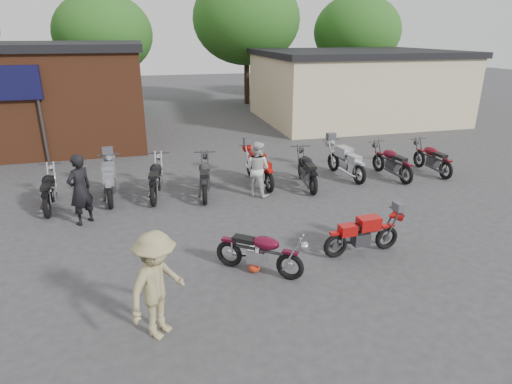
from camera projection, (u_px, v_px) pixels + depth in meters
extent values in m
plane|color=#343437|center=(306.00, 270.00, 8.96)|extent=(90.00, 90.00, 0.00)
cube|color=brown|center=(2.00, 97.00, 18.82)|extent=(12.00, 8.00, 4.00)
cube|color=#C5BB8D|center=(354.00, 88.00, 23.95)|extent=(10.00, 8.00, 3.50)
ellipsoid|color=red|center=(254.00, 267.00, 8.87)|extent=(0.33, 0.33, 0.23)
imported|color=black|center=(80.00, 190.00, 10.86)|extent=(0.80, 0.79, 1.86)
imported|color=silver|center=(257.00, 169.00, 12.82)|extent=(1.03, 1.02, 1.68)
imported|color=#958A5C|center=(157.00, 285.00, 6.76)|extent=(1.31, 1.34, 1.85)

